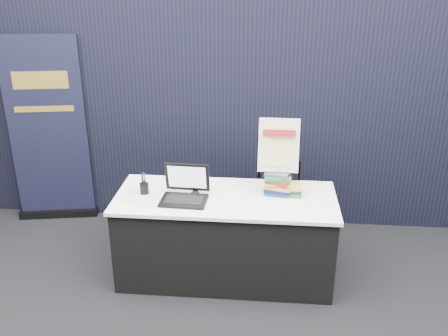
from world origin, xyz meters
TOP-DOWN VIEW (x-y plane):
  - floor at (0.00, 0.00)m, footprint 8.00×8.00m
  - wall_back at (0.00, 4.00)m, footprint 8.00×0.02m
  - drape_partition at (0.00, 1.60)m, footprint 6.00×0.08m
  - display_table at (0.00, 0.55)m, footprint 1.80×0.75m
  - laptop at (-0.32, 0.47)m, footprint 0.37×0.30m
  - mouse at (-0.25, 0.55)m, footprint 0.07×0.11m
  - brochure_left at (-0.69, 0.45)m, footprint 0.35×0.27m
  - brochure_mid at (-0.69, 0.48)m, footprint 0.40×0.37m
  - brochure_right at (-0.29, 0.45)m, footprint 0.39×0.31m
  - pen_cup at (-0.67, 0.54)m, footprint 0.10×0.10m
  - book_stack_tall at (0.42, 0.64)m, footprint 0.22×0.18m
  - book_stack_short at (0.51, 0.64)m, footprint 0.21×0.16m
  - info_sign at (0.42, 0.67)m, footprint 0.33×0.16m
  - pullup_banner at (-1.86, 1.46)m, footprint 0.81×0.24m
  - stacking_chair at (0.44, 1.05)m, footprint 0.47×0.48m

SIDE VIEW (x-z plane):
  - floor at x=0.00m, z-range 0.00..0.00m
  - display_table at x=0.00m, z-range 0.00..0.75m
  - stacking_chair at x=0.44m, z-range 0.05..0.91m
  - brochure_left at x=-0.69m, z-range 0.75..0.75m
  - brochure_mid at x=-0.69m, z-range 0.75..0.75m
  - brochure_right at x=-0.29m, z-range 0.75..0.75m
  - mouse at x=-0.25m, z-range 0.75..0.78m
  - book_stack_short at x=0.51m, z-range 0.75..0.84m
  - pen_cup at x=-0.67m, z-range 0.75..0.84m
  - laptop at x=-0.32m, z-range 0.68..0.95m
  - pullup_banner at x=-1.86m, z-range -0.11..1.79m
  - book_stack_tall at x=0.42m, z-range 0.75..0.95m
  - info_sign at x=0.42m, z-range 0.94..1.38m
  - drape_partition at x=0.00m, z-range 0.00..2.40m
  - wall_back at x=0.00m, z-range 0.00..3.50m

